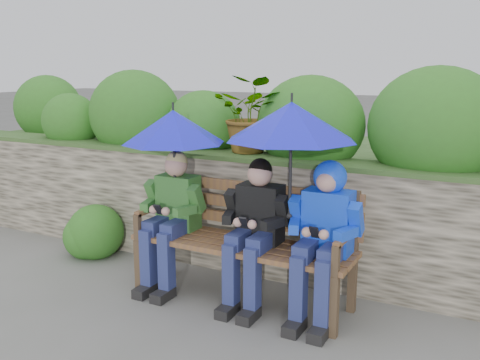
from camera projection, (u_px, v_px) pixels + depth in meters
The scene contains 8 objects.
ground at pixel (234, 304), 4.07m from camera, with size 60.00×60.00×0.00m, color #5D5E56.
garden_backdrop at pixel (303, 183), 5.35m from camera, with size 8.00×2.87×1.83m.
park_bench at pixel (246, 234), 4.09m from camera, with size 1.73×0.51×0.91m.
boy_left at pixel (172, 213), 4.29m from camera, with size 0.49×0.57×1.11m.
boy_middle at pixel (255, 225), 3.95m from camera, with size 0.49×0.57×1.11m.
boy_right at pixel (324, 228), 3.71m from camera, with size 0.51×0.61×1.14m.
umbrella_left at pixel (173, 127), 4.16m from camera, with size 0.81×0.81×0.82m.
umbrella_right at pixel (291, 121), 3.67m from camera, with size 0.93×0.93×0.89m.
Camera 1 is at (1.79, -3.33, 1.78)m, focal length 40.00 mm.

